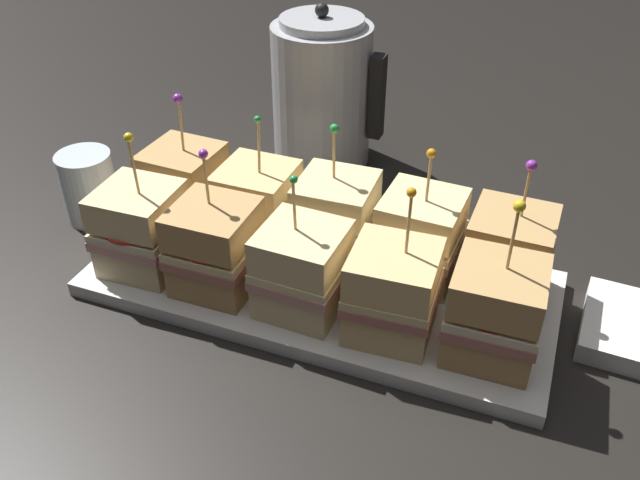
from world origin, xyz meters
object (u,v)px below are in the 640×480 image
Objects in this scene: sandwich_front_left at (215,248)px; sandwich_front_right at (393,292)px; sandwich_front_center at (303,270)px; sandwich_front_far_right at (495,312)px; serving_platter at (320,284)px; sandwich_front_far_left at (141,229)px; sandwich_back_left at (258,205)px; sandwich_back_far_right at (508,256)px; sandwich_back_center at (333,218)px; kettle_steel at (322,92)px; sandwich_back_right at (420,237)px; sandwich_back_far_left at (185,186)px; drinking_glass at (89,187)px.

sandwich_front_left is 0.21m from sandwich_front_right.
sandwich_front_left is 1.03× the size of sandwich_front_center.
serving_platter is at bearing 166.83° from sandwich_front_far_right.
sandwich_front_far_left reaches higher than sandwich_back_left.
sandwich_back_far_right reaches higher than serving_platter.
sandwich_front_right is 0.15m from sandwich_back_center.
sandwich_front_right is 0.72× the size of kettle_steel.
sandwich_front_right is at bearing -27.70° from serving_platter.
sandwich_front_far_right is at bearing 0.49° from sandwich_front_far_left.
sandwich_back_left is at bearing -86.53° from kettle_steel.
sandwich_front_far_right is 0.75× the size of kettle_steel.
sandwich_front_center is at bearing 179.33° from sandwich_front_right.
sandwich_front_left is 0.37m from kettle_steel.
sandwich_back_right is at bearing 18.41° from sandwich_front_far_left.
kettle_steel is at bearing 140.98° from sandwich_back_far_right.
sandwich_front_center is 0.95× the size of sandwich_front_right.
sandwich_back_left and sandwich_back_center have the same top height.
sandwich_back_far_right is at bearing 14.19° from sandwich_front_far_left.
sandwich_back_far_right is 0.71× the size of kettle_steel.
sandwich_front_center is at bearing -71.98° from kettle_steel.
sandwich_front_left is at bearing -179.11° from sandwich_front_far_right.
sandwich_back_right is at bearing -0.11° from sandwich_back_far_left.
sandwich_back_far_right reaches higher than sandwich_front_center.
sandwich_front_right is 1.01× the size of sandwich_back_far_right.
sandwich_back_left is 1.03× the size of sandwich_back_right.
serving_platter is at bearing 90.69° from sandwich_front_center.
sandwich_back_right is at bearing -49.67° from kettle_steel.
sandwich_front_right reaches higher than sandwich_back_far_right.
sandwich_front_far_left is at bearing 179.82° from sandwich_front_center.
sandwich_back_center is at bearing 94.37° from serving_platter.
sandwich_back_left is at bearing 87.75° from sandwich_front_left.
sandwich_front_left is at bearing -179.64° from sandwich_front_center.
sandwich_back_far_left is (-0.10, 0.10, 0.00)m from sandwich_front_left.
sandwich_front_left reaches higher than drinking_glass.
sandwich_back_center is (-0.11, 0.11, 0.00)m from sandwich_front_right.
sandwich_front_far_left reaches higher than sandwich_front_left.
sandwich_front_far_right is at bearing 1.16° from sandwich_front_center.
sandwich_front_left is 0.11m from sandwich_front_center.
kettle_steel is at bearing 113.65° from sandwich_back_center.
sandwich_back_center is 1.79× the size of drinking_glass.
sandwich_front_right is 0.46m from drinking_glass.
serving_platter is 2.25× the size of kettle_steel.
sandwich_front_left is 0.99× the size of sandwich_back_center.
sandwich_back_left is (0.10, -0.00, -0.00)m from sandwich_back_far_left.
sandwich_front_right is 0.98× the size of sandwich_back_far_left.
sandwich_front_center is 0.15m from sandwich_back_right.
sandwich_front_right reaches higher than sandwich_back_left.
kettle_steel reaches higher than sandwich_front_right.
sandwich_front_far_right is (0.20, 0.00, 0.00)m from sandwich_front_center.
sandwich_back_left is (-0.31, 0.10, -0.00)m from sandwich_front_far_right.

